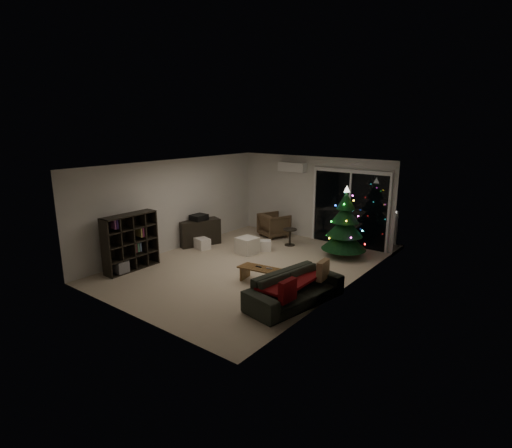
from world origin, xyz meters
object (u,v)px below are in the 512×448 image
(sofa, at_px, (295,289))
(coffee_table, at_px, (264,276))
(armchair, at_px, (274,225))
(media_cabinet, at_px, (199,232))
(bookshelf, at_px, (126,241))
(christmas_tree, at_px, (345,222))

(sofa, relative_size, coffee_table, 1.84)
(sofa, bearing_deg, armchair, 50.62)
(media_cabinet, bearing_deg, bookshelf, -67.83)
(armchair, xyz_separation_m, coffee_table, (2.03, -3.27, -0.19))
(armchair, distance_m, coffee_table, 3.85)
(coffee_table, bearing_deg, armchair, 113.66)
(media_cabinet, distance_m, armchair, 2.37)
(coffee_table, xyz_separation_m, christmas_tree, (0.55, 2.79, 0.77))
(bookshelf, bearing_deg, armchair, 90.10)
(bookshelf, distance_m, armchair, 4.64)
(bookshelf, distance_m, media_cabinet, 2.45)
(bookshelf, xyz_separation_m, sofa, (4.30, 0.79, -0.38))
(christmas_tree, bearing_deg, bookshelf, -133.54)
(sofa, bearing_deg, bookshelf, 111.08)
(armchair, relative_size, coffee_table, 0.71)
(armchair, bearing_deg, sofa, 152.89)
(bookshelf, xyz_separation_m, armchair, (1.22, 4.47, -0.31))
(christmas_tree, bearing_deg, armchair, 169.59)
(media_cabinet, xyz_separation_m, sofa, (4.30, -1.64, -0.06))
(bookshelf, height_order, christmas_tree, christmas_tree)
(coffee_table, bearing_deg, christmas_tree, 70.73)
(armchair, bearing_deg, media_cabinet, 82.00)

